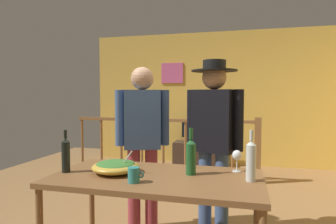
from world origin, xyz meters
The scene contains 14 objects.
back_wall centered at (0.00, 3.00, 1.33)m, with size 5.29×0.10×2.66m, color gold.
framed_picture centered at (-0.98, 2.94, 1.86)m, with size 0.46×0.03×0.41m, color #C4558E.
stair_railing centered at (-0.43, 1.75, 0.63)m, with size 3.17×0.10×1.05m.
tv_console centered at (-0.41, 2.65, 0.24)m, with size 0.90×0.40×0.47m, color #38281E.
flat_screen_tv centered at (-0.41, 2.62, 0.73)m, with size 0.58×0.12×0.43m.
serving_table centered at (-0.18, -0.91, 0.71)m, with size 1.60×0.82×0.78m.
salad_bowl centered at (-0.51, -0.91, 0.83)m, with size 0.37×0.37×0.19m.
wine_glass centered at (0.42, -0.64, 0.90)m, with size 0.08×0.08×0.18m.
wine_bottle_clear centered at (0.52, -0.88, 0.93)m, with size 0.07×0.07×0.37m.
wine_bottle_dark centered at (-0.91, -0.99, 0.92)m, with size 0.07×0.07×0.34m.
wine_bottle_green centered at (0.07, -0.81, 0.92)m, with size 0.08×0.08×0.36m.
mug_teal centered at (-0.28, -1.12, 0.83)m, with size 0.12×0.08×0.11m.
person_standing_left centered at (-0.54, -0.19, 0.99)m, with size 0.53×0.33×1.68m.
person_standing_right centered at (0.19, -0.19, 1.04)m, with size 0.56×0.44×1.73m.
Camera 1 is at (0.46, -3.04, 1.39)m, focal length 31.45 mm.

